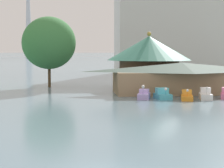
{
  "coord_description": "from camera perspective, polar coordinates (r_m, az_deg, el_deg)",
  "views": [
    {
      "loc": [
        -1.0,
        -18.84,
        6.12
      ],
      "look_at": [
        2.34,
        18.0,
        2.97
      ],
      "focal_mm": 63.66,
      "sensor_mm": 36.0,
      "label": 1
    }
  ],
  "objects": [
    {
      "name": "shoreline_tree_mid",
      "position": [
        66.71,
        -9.05,
        5.85
      ],
      "size": [
        8.89,
        8.89,
        11.67
      ],
      "color": "brown",
      "rests_on": "ground"
    },
    {
      "name": "pedal_boat_orange",
      "position": [
        49.75,
        10.7,
        -1.72
      ],
      "size": [
        1.98,
        2.99,
        1.48
      ],
      "rotation": [
        0.0,
        0.0,
        -1.8
      ],
      "color": "orange",
      "rests_on": "ground"
    },
    {
      "name": "pedal_boat_white",
      "position": [
        50.83,
        13.28,
        -1.52
      ],
      "size": [
        1.95,
        2.97,
        1.69
      ],
      "rotation": [
        0.0,
        0.0,
        -1.77
      ],
      "color": "white",
      "rests_on": "ground"
    },
    {
      "name": "pedal_boat_cyan",
      "position": [
        50.39,
        7.27,
        -1.53
      ],
      "size": [
        1.97,
        2.86,
        1.51
      ],
      "rotation": [
        0.0,
        0.0,
        -1.47
      ],
      "color": "#4CB7CC",
      "rests_on": "ground"
    },
    {
      "name": "boathouse",
      "position": [
        57.74,
        10.01,
        0.98
      ],
      "size": [
        20.73,
        9.04,
        4.36
      ],
      "color": "#9E7F5B",
      "rests_on": "ground"
    },
    {
      "name": "green_roof_pavilion",
      "position": [
        64.11,
        5.33,
        3.76
      ],
      "size": [
        13.46,
        13.46,
        9.08
      ],
      "color": "brown",
      "rests_on": "ground"
    },
    {
      "name": "pedal_boat_lavender",
      "position": [
        50.24,
        4.62,
        -1.56
      ],
      "size": [
        2.05,
        2.8,
        1.86
      ],
      "rotation": [
        0.0,
        0.0,
        -1.85
      ],
      "color": "#B299D8",
      "rests_on": "ground"
    },
    {
      "name": "background_building_block",
      "position": [
        104.03,
        9.92,
        8.81
      ],
      "size": [
        33.79,
        14.67,
        26.8
      ],
      "color": "silver",
      "rests_on": "ground"
    }
  ]
}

